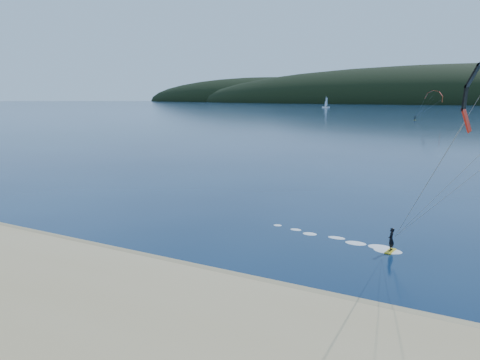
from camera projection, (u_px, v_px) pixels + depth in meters
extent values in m
plane|color=#071A36|center=(129.00, 296.00, 25.63)|extent=(1800.00, 1800.00, 0.00)
cube|color=#9A7E59|center=(178.00, 269.00, 29.47)|extent=(220.00, 2.50, 0.10)
ellipsoid|color=black|center=(454.00, 104.00, 666.67)|extent=(840.00, 280.00, 110.00)
ellipsoid|color=black|center=(265.00, 102.00, 877.92)|extent=(520.00, 220.00, 90.00)
cube|color=gold|center=(390.00, 251.00, 32.85)|extent=(0.57, 1.38, 0.08)
imported|color=black|center=(391.00, 239.00, 32.70)|extent=(0.46, 0.64, 1.65)
cylinder|color=gray|center=(452.00, 181.00, 27.45)|extent=(0.02, 0.02, 12.85)
cube|color=gold|center=(415.00, 120.00, 211.39)|extent=(0.80, 1.58, 0.09)
imported|color=black|center=(415.00, 118.00, 211.22)|extent=(0.88, 1.04, 1.86)
cylinder|color=gray|center=(425.00, 108.00, 206.91)|extent=(0.02, 0.02, 11.41)
cube|color=white|center=(326.00, 107.00, 427.11)|extent=(7.61, 4.99, 1.27)
cylinder|color=white|center=(326.00, 102.00, 426.22)|extent=(0.18, 0.18, 9.99)
cube|color=white|center=(327.00, 102.00, 427.29)|extent=(0.96, 2.20, 7.26)
cube|color=white|center=(325.00, 104.00, 425.28)|extent=(0.75, 1.70, 4.54)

